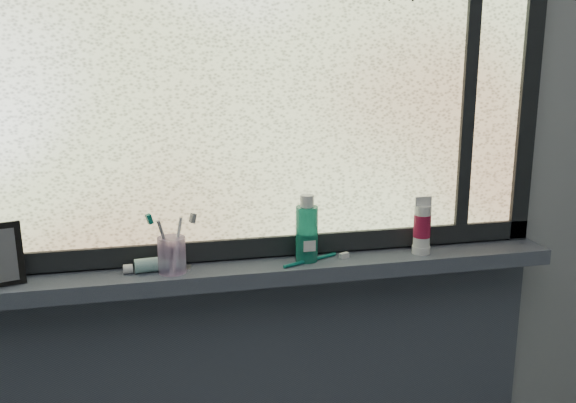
% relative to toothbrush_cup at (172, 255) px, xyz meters
% --- Properties ---
extents(wall_back, '(3.00, 0.01, 2.50)m').
position_rel_toothbrush_cup_xyz_m(wall_back, '(0.18, 0.09, 0.19)').
color(wall_back, '#9EA3A8').
rests_on(wall_back, ground).
extents(windowsill, '(1.62, 0.14, 0.04)m').
position_rel_toothbrush_cup_xyz_m(windowsill, '(0.18, 0.02, -0.06)').
color(windowsill, '#454C5C').
rests_on(windowsill, wall_back).
extents(window_pane, '(1.50, 0.01, 1.00)m').
position_rel_toothbrush_cup_xyz_m(window_pane, '(0.18, 0.07, 0.47)').
color(window_pane, silver).
rests_on(window_pane, wall_back).
extents(frame_bottom, '(1.60, 0.03, 0.05)m').
position_rel_toothbrush_cup_xyz_m(frame_bottom, '(0.18, 0.06, -0.01)').
color(frame_bottom, black).
rests_on(frame_bottom, windowsill).
extents(frame_right, '(0.05, 0.03, 1.10)m').
position_rel_toothbrush_cup_xyz_m(frame_right, '(0.96, 0.06, 0.47)').
color(frame_right, black).
rests_on(frame_right, wall_back).
extents(frame_mullion, '(0.03, 0.03, 1.00)m').
position_rel_toothbrush_cup_xyz_m(frame_mullion, '(0.78, 0.06, 0.47)').
color(frame_mullion, black).
rests_on(frame_mullion, wall_back).
extents(toothpaste_tube, '(0.20, 0.05, 0.03)m').
position_rel_toothbrush_cup_xyz_m(toothpaste_tube, '(-0.04, 0.02, -0.03)').
color(toothpaste_tube, silver).
rests_on(toothpaste_tube, windowsill).
extents(toothbrush_cup, '(0.09, 0.09, 0.09)m').
position_rel_toothbrush_cup_xyz_m(toothbrush_cup, '(0.00, 0.00, 0.00)').
color(toothbrush_cup, '#CDABE2').
rests_on(toothbrush_cup, windowsill).
extents(toothbrush_lying, '(0.19, 0.10, 0.01)m').
position_rel_toothbrush_cup_xyz_m(toothbrush_lying, '(0.34, -0.00, -0.04)').
color(toothbrush_lying, '#0B655A').
rests_on(toothbrush_lying, windowsill).
extents(mouthwash_bottle, '(0.06, 0.06, 0.14)m').
position_rel_toothbrush_cup_xyz_m(mouthwash_bottle, '(0.34, 0.01, 0.04)').
color(mouthwash_bottle, '#1B8E76').
rests_on(mouthwash_bottle, windowsill).
extents(cream_tube, '(0.06, 0.06, 0.11)m').
position_rel_toothbrush_cup_xyz_m(cream_tube, '(0.64, 0.00, 0.04)').
color(cream_tube, silver).
rests_on(cream_tube, windowsill).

